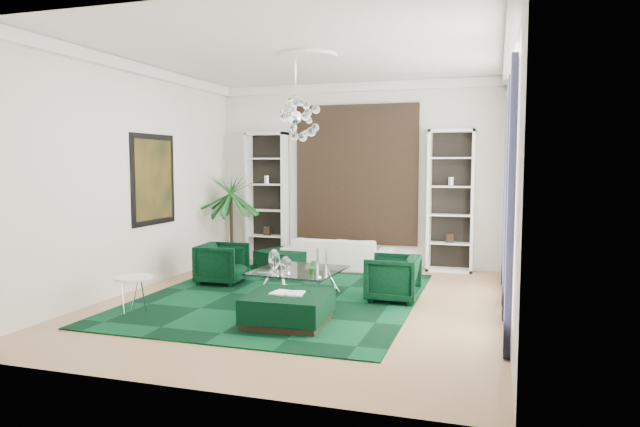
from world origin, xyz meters
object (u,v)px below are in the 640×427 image
(sofa, at_px, (338,254))
(ottoman_side, at_px, (285,260))
(armchair_right, at_px, (393,278))
(palm, at_px, (231,207))
(armchair_left, at_px, (222,264))
(side_table, at_px, (134,295))
(coffee_table, at_px, (298,283))
(ottoman_front, at_px, (288,309))

(sofa, relative_size, ottoman_side, 2.42)
(armchair_right, relative_size, palm, 0.32)
(palm, bearing_deg, armchair_left, -68.87)
(side_table, bearing_deg, armchair_right, 27.52)
(armchair_right, bearing_deg, armchair_left, -96.21)
(sofa, xyz_separation_m, palm, (-2.28, -0.17, 0.91))
(coffee_table, height_order, palm, palm)
(armchair_right, bearing_deg, coffee_table, -82.00)
(armchair_left, height_order, coffee_table, armchair_left)
(ottoman_side, height_order, side_table, side_table)
(ottoman_side, distance_m, side_table, 3.84)
(ottoman_front, bearing_deg, armchair_left, 134.16)
(ottoman_side, bearing_deg, sofa, 22.43)
(coffee_table, relative_size, palm, 0.53)
(armchair_left, bearing_deg, ottoman_side, -24.82)
(sofa, height_order, side_table, sofa)
(sofa, height_order, ottoman_side, sofa)
(sofa, height_order, palm, palm)
(coffee_table, height_order, ottoman_front, coffee_table)
(armchair_right, bearing_deg, side_table, -61.55)
(armchair_left, relative_size, coffee_table, 0.61)
(sofa, distance_m, ottoman_front, 4.08)
(sofa, distance_m, coffee_table, 2.54)
(side_table, relative_size, palm, 0.22)
(armchair_left, height_order, ottoman_side, armchair_left)
(armchair_left, bearing_deg, sofa, -42.77)
(armchair_left, height_order, palm, palm)
(armchair_right, xyz_separation_m, side_table, (-3.42, -1.78, -0.11))
(side_table, xyz_separation_m, palm, (-0.40, 3.96, 0.97))
(armchair_left, distance_m, coffee_table, 1.74)
(sofa, height_order, coffee_table, sofa)
(coffee_table, distance_m, side_table, 2.50)
(armchair_right, bearing_deg, ottoman_side, -126.73)
(coffee_table, distance_m, ottoman_front, 1.56)
(ottoman_front, bearing_deg, ottoman_side, 111.41)
(armchair_left, height_order, side_table, armchair_left)
(armchair_left, relative_size, palm, 0.32)
(sofa, xyz_separation_m, side_table, (-1.88, -4.14, -0.06))
(ottoman_front, bearing_deg, side_table, -177.86)
(palm, bearing_deg, sofa, 4.38)
(sofa, distance_m, armchair_left, 2.53)
(armchair_left, distance_m, armchair_right, 3.15)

